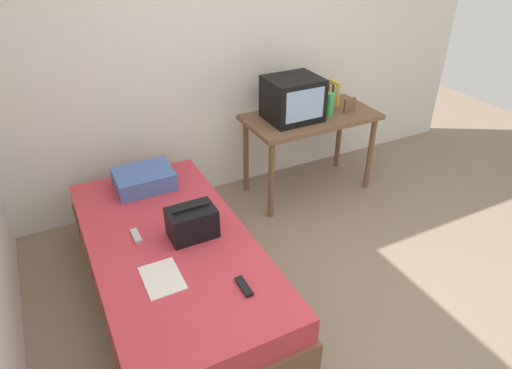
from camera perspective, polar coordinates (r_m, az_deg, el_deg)
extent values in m
plane|color=#84705B|center=(3.12, 12.80, -16.44)|extent=(8.00, 8.00, 0.00)
cube|color=silver|center=(3.94, -3.73, 17.09)|extent=(5.20, 0.10, 2.60)
cube|color=brown|center=(3.13, -10.25, -11.78)|extent=(1.00, 2.00, 0.32)
cube|color=#C63842|center=(2.97, -10.70, -8.30)|extent=(0.97, 1.94, 0.17)
cube|color=brown|center=(3.99, 7.00, 8.51)|extent=(1.16, 0.60, 0.04)
cylinder|color=brown|center=(3.73, 1.94, 0.50)|extent=(0.05, 0.05, 0.71)
cylinder|color=brown|center=(4.27, 14.30, 3.77)|extent=(0.05, 0.05, 0.71)
cylinder|color=brown|center=(4.10, -1.29, 3.59)|extent=(0.05, 0.05, 0.71)
cylinder|color=brown|center=(4.60, 10.52, 6.30)|extent=(0.05, 0.05, 0.71)
cube|color=black|center=(3.82, 4.68, 10.83)|extent=(0.44, 0.38, 0.36)
cube|color=#8CB2E0|center=(3.66, 6.27, 9.98)|extent=(0.35, 0.01, 0.26)
cylinder|color=green|center=(3.95, 9.33, 10.01)|extent=(0.08, 0.08, 0.20)
cube|color=#2D5699|center=(4.12, 7.84, 11.05)|extent=(0.04, 0.14, 0.20)
cube|color=#B72D33|center=(4.14, 8.35, 11.34)|extent=(0.04, 0.15, 0.23)
cube|color=gold|center=(4.16, 8.75, 11.31)|extent=(0.02, 0.17, 0.22)
cube|color=black|center=(4.18, 9.05, 11.32)|extent=(0.03, 0.15, 0.21)
cube|color=gray|center=(4.20, 9.43, 11.30)|extent=(0.04, 0.14, 0.20)
cube|color=gold|center=(4.22, 9.84, 11.46)|extent=(0.03, 0.15, 0.22)
cube|color=brown|center=(4.07, 11.82, 9.86)|extent=(0.11, 0.02, 0.13)
cube|color=#4766AD|center=(3.46, -14.06, 0.70)|extent=(0.42, 0.33, 0.13)
cube|color=black|center=(2.87, -8.14, -4.82)|extent=(0.30, 0.20, 0.20)
cylinder|color=black|center=(2.80, -8.31, -2.93)|extent=(0.24, 0.02, 0.02)
cube|color=white|center=(2.65, -11.85, -11.57)|extent=(0.21, 0.29, 0.01)
cube|color=black|center=(2.54, -1.54, -12.84)|extent=(0.04, 0.16, 0.02)
cube|color=#B7B7BC|center=(2.98, -15.00, -6.33)|extent=(0.04, 0.14, 0.02)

